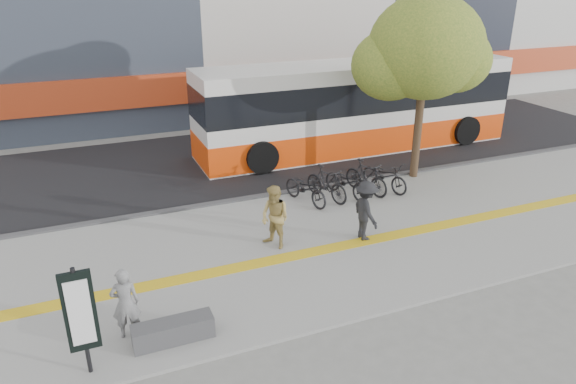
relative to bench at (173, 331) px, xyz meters
name	(u,v)px	position (x,y,z in m)	size (l,w,h in m)	color
ground	(274,286)	(2.60, 1.20, -0.30)	(120.00, 120.00, 0.00)	slate
sidewalk	(253,255)	(2.60, 2.70, -0.27)	(40.00, 7.00, 0.08)	gray
tactile_strip	(260,263)	(2.60, 2.20, -0.22)	(40.00, 0.45, 0.01)	gold
street	(189,166)	(2.60, 10.20, -0.28)	(40.00, 8.00, 0.06)	black
curb	(217,204)	(2.60, 6.20, -0.23)	(40.00, 0.25, 0.14)	#363739
bench	(173,331)	(0.00, 0.00, 0.00)	(1.60, 0.45, 0.45)	#363739
signboard	(80,313)	(-1.60, -0.31, 1.06)	(0.55, 0.10, 2.20)	black
street_tree	(423,49)	(9.78, 6.02, 4.21)	(4.40, 3.80, 6.31)	#3D2B1B
bus	(356,109)	(9.49, 9.70, 1.40)	(13.17, 3.12, 3.51)	silver
bicycle_row	(347,181)	(6.68, 5.20, 0.30)	(4.10, 2.02, 1.11)	black
seated_woman	(125,303)	(-0.80, 0.51, 0.55)	(0.56, 0.37, 1.54)	black
pedestrian_tan	(275,217)	(3.28, 2.87, 0.64)	(0.84, 0.65, 1.72)	#A38C4D
pedestrian_dark	(366,211)	(5.73, 2.37, 0.61)	(1.08, 0.62, 1.68)	black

